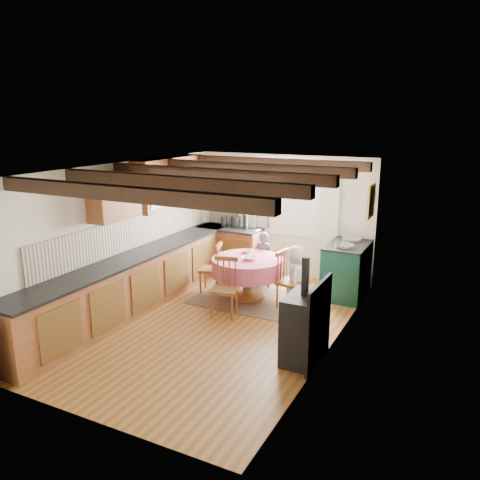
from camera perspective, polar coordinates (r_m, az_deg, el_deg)
The scene contains 41 objects.
floor at distance 7.60m, azimuth -2.75°, elevation -9.78°, with size 3.60×5.50×0.00m, color #A76127.
ceiling at distance 6.97m, azimuth -2.99°, elevation 8.52°, with size 3.60×5.50×0.00m, color white.
wall_back at distance 9.62m, azimuth 5.24°, elevation 2.88°, with size 3.60×0.00×2.40m, color silver.
wall_front at distance 5.12m, azimuth -18.37°, elevation -8.33°, with size 3.60×0.00×2.40m, color silver.
wall_left at distance 8.21m, azimuth -13.87°, elevation 0.50°, with size 0.00×5.50×2.40m, color silver.
wall_right at distance 6.53m, azimuth 11.03°, elevation -2.91°, with size 0.00×5.50×2.40m, color silver.
beam_a at distance 5.35m, azimuth -13.66°, elevation 5.36°, with size 3.60×0.16×0.16m, color #372518.
beam_b at distance 6.14m, azimuth -7.63°, elevation 6.76°, with size 3.60×0.16×0.16m, color #372518.
beam_c at distance 6.98m, azimuth -2.98°, elevation 7.78°, with size 3.60×0.16×0.16m, color #372518.
beam_d at distance 7.86m, azimuth 0.66°, elevation 8.54°, with size 3.60×0.16×0.16m, color #372518.
beam_e at distance 8.77m, azimuth 3.57°, elevation 9.13°, with size 3.60×0.16×0.16m, color #372518.
splash_left at distance 8.42m, azimuth -12.45°, elevation 0.93°, with size 0.02×4.50×0.55m, color beige.
splash_back at distance 10.00m, azimuth -0.15°, elevation 3.38°, with size 1.40×0.02×0.55m, color beige.
base_cabinet_left at distance 8.24m, azimuth -11.95°, elevation -4.86°, with size 0.60×5.30×0.88m, color #A05529.
base_cabinet_back at distance 9.96m, azimuth -1.13°, elevation -1.17°, with size 1.30×0.60×0.88m, color #A05529.
worktop_left at distance 8.09m, azimuth -12.01°, elevation -1.80°, with size 0.64×5.30×0.04m, color black.
worktop_back at distance 9.82m, azimuth -1.20°, elevation 1.39°, with size 1.30×0.64×0.04m, color black.
wall_cabinet_glass at distance 8.90m, azimuth -8.30°, elevation 6.75°, with size 0.34×1.80×0.90m, color #A05529.
wall_cabinet_solid at distance 7.74m, azimuth -14.65°, elevation 4.92°, with size 0.34×0.90×0.70m, color #A05529.
window_frame at distance 9.50m, azimuth 5.82°, elevation 5.17°, with size 1.34×0.03×1.54m, color white.
window_pane at distance 9.50m, azimuth 5.83°, elevation 5.17°, with size 1.20×0.01×1.40m, color white.
curtain_left at distance 9.84m, azimuth 0.94°, elevation 2.61°, with size 0.35×0.10×2.10m, color silver.
curtain_right at distance 9.25m, azimuth 10.47°, elevation 1.59°, with size 0.35×0.10×2.10m, color silver.
curtain_rod at distance 9.34m, azimuth 5.73°, elevation 8.73°, with size 0.03×0.03×2.00m, color black.
wall_picture at distance 8.61m, azimuth 15.24°, elevation 4.45°, with size 0.04×0.50×0.60m, color gold.
wall_plate at distance 9.17m, azimuth 11.37°, elevation 5.27°, with size 0.30×0.30×0.02m, color silver.
rug at distance 8.54m, azimuth 0.87°, elevation -6.92°, with size 1.76×1.37×0.01m, color brown.
dining_table at distance 8.42m, azimuth 0.88°, elevation -4.60°, with size 1.24×1.24×0.75m, color #B55662, non-canonical shape.
chair_near at distance 7.70m, azimuth -1.89°, elevation -5.65°, with size 0.41×0.43×0.95m, color brown, non-canonical shape.
chair_left at distance 8.76m, azimuth -3.50°, elevation -3.27°, with size 0.39×0.41×0.91m, color brown, non-canonical shape.
chair_right at distance 8.04m, azimuth 6.06°, elevation -4.72°, with size 0.42×0.44×0.98m, color brown, non-canonical shape.
aga_range at distance 8.75m, azimuth 12.49°, elevation -3.43°, with size 0.68×1.05×0.97m, color #0E3729, non-canonical shape.
cast_iron_stove at distance 6.30m, azimuth 7.59°, elevation -8.19°, with size 0.42×0.71×1.41m, color black, non-canonical shape.
child_far at distance 9.03m, azimuth 2.79°, elevation -2.27°, with size 0.38×0.25×1.05m, color #474D54.
child_right at distance 8.08m, azimuth 6.63°, elevation -4.33°, with size 0.52×0.34×1.07m, color silver.
bowl_a at distance 8.20m, azimuth 1.15°, elevation -2.16°, with size 0.24×0.24×0.06m, color silver.
bowl_b at distance 8.63m, azimuth 0.79°, elevation -1.32°, with size 0.18×0.18×0.06m, color silver.
cup at distance 8.19m, azimuth 0.84°, elevation -2.07°, with size 0.10×0.10×0.09m, color silver.
canister_tall at distance 9.91m, azimuth -1.91°, elevation 2.27°, with size 0.13×0.13×0.22m, color #262628.
canister_wide at distance 9.88m, azimuth -0.54°, elevation 2.22°, with size 0.19×0.19×0.21m, color #262628.
canister_slim at distance 9.66m, azimuth 0.67°, elevation 2.17°, with size 0.10×0.10×0.29m, color #262628.
Camera 1 is at (3.43, -6.03, 3.12)m, focal length 36.10 mm.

